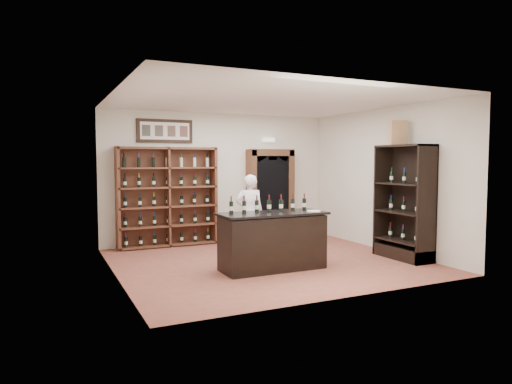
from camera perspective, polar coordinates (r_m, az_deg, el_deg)
floor at (r=8.70m, az=1.41°, el=-8.66°), size 5.50×5.50×0.00m
ceiling at (r=8.56m, az=1.45°, el=11.34°), size 5.50×5.50×0.00m
wall_back at (r=10.79m, az=-4.56°, el=1.83°), size 5.50×0.04×3.00m
wall_left at (r=7.66m, az=-17.25°, el=0.78°), size 0.04×5.00×3.00m
wall_right at (r=10.04m, az=15.59°, el=1.54°), size 0.04×5.00×3.00m
wine_shelf at (r=10.26m, az=-11.02°, el=-0.58°), size 2.20×0.38×2.20m
framed_picture at (r=10.38m, az=-11.32°, el=7.48°), size 1.25×0.04×0.52m
arched_doorway at (r=11.16m, az=1.77°, el=0.05°), size 1.17×0.35×2.17m
emergency_light at (r=11.22m, az=1.57°, el=6.52°), size 0.30×0.10×0.10m
tasting_counter at (r=7.99m, az=2.08°, el=-6.18°), size 1.88×0.78×1.00m
counter_bottle_0 at (r=7.72m, az=-3.12°, el=-1.94°), size 0.07×0.07×0.30m
counter_bottle_1 at (r=7.82m, az=-1.49°, el=-1.86°), size 0.07×0.07×0.30m
counter_bottle_2 at (r=7.92m, az=0.10°, el=-1.79°), size 0.07×0.07×0.30m
counter_bottle_3 at (r=8.02m, az=1.65°, el=-1.71°), size 0.07×0.07×0.30m
counter_bottle_4 at (r=8.13m, az=3.16°, el=-1.64°), size 0.07×0.07×0.30m
counter_bottle_5 at (r=8.25m, az=4.62°, el=-1.57°), size 0.07×0.07×0.30m
counter_bottle_6 at (r=8.37m, az=6.05°, el=-1.50°), size 0.07×0.07×0.30m
side_cabinet at (r=9.29m, az=18.10°, el=-3.32°), size 0.48×1.20×2.20m
shopkeeper at (r=9.62m, az=-0.82°, el=-2.58°), size 0.68×0.55×1.61m
plate at (r=8.09m, az=7.24°, el=-2.40°), size 0.24×0.24×0.02m
wine_crate at (r=9.33m, az=17.35°, el=7.09°), size 0.36×0.23×0.47m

